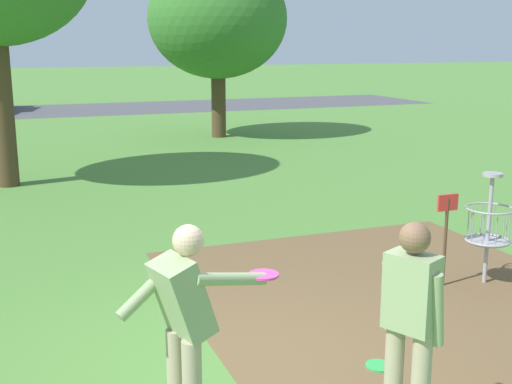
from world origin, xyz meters
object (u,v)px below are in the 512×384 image
object	(u,v)px
player_foreground_watching	(185,326)
frisbee_near_basket	(378,366)
player_waiting_left	(410,323)
disc_golf_basket	(484,224)
tree_mid_center	(218,19)

from	to	relation	value
player_foreground_watching	frisbee_near_basket	xyz separation A→B (m)	(1.97, 0.61, -0.98)
player_waiting_left	player_foreground_watching	bearing A→B (deg)	162.30
disc_golf_basket	player_waiting_left	size ratio (longest dim) A/B	0.81
player_waiting_left	frisbee_near_basket	size ratio (longest dim) A/B	7.09
player_waiting_left	frisbee_near_basket	xyz separation A→B (m)	(0.45, 1.10, -0.96)
disc_golf_basket	player_foreground_watching	size ratio (longest dim) A/B	0.81
disc_golf_basket	frisbee_near_basket	world-z (taller)	disc_golf_basket
disc_golf_basket	player_foreground_watching	xyz separation A→B (m)	(-4.30, -2.05, 0.23)
player_waiting_left	tree_mid_center	distance (m)	16.74
frisbee_near_basket	tree_mid_center	size ratio (longest dim) A/B	0.04
player_foreground_watching	player_waiting_left	xyz separation A→B (m)	(1.52, -0.48, -0.02)
player_foreground_watching	tree_mid_center	size ratio (longest dim) A/B	0.31
tree_mid_center	player_foreground_watching	bearing A→B (deg)	-108.65
player_waiting_left	tree_mid_center	world-z (taller)	tree_mid_center
disc_golf_basket	frisbee_near_basket	bearing A→B (deg)	-148.29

